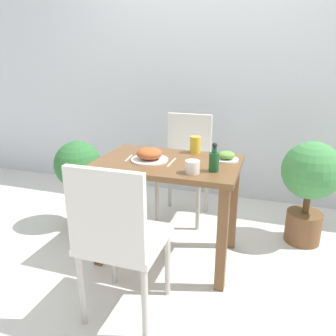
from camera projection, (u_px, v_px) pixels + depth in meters
ground_plane at (168, 254)px, 2.41m from camera, size 16.00×16.00×0.00m
wall_back at (209, 66)px, 3.13m from camera, size 8.00×0.05×2.60m
dining_table at (168, 180)px, 2.23m from camera, size 0.95×0.61×0.72m
chair_near at (118, 235)px, 1.67m from camera, size 0.42×0.42×0.91m
chair_far at (186, 160)px, 2.89m from camera, size 0.42×0.42×0.91m
food_plate at (150, 155)px, 2.18m from camera, size 0.25×0.25×0.09m
side_plate at (226, 156)px, 2.19m from camera, size 0.17×0.17×0.06m
drink_cup at (192, 167)px, 1.94m from camera, size 0.09×0.09×0.08m
juice_glass at (195, 145)px, 2.36m from camera, size 0.08×0.08×0.12m
sauce_bottle at (214, 161)px, 1.96m from camera, size 0.06×0.06×0.18m
fork_utensil at (129, 158)px, 2.24m from camera, size 0.03×0.16×0.00m
spoon_utensil at (172, 162)px, 2.15m from camera, size 0.01×0.20×0.00m
potted_plant_left at (79, 175)px, 2.69m from camera, size 0.38×0.38×0.74m
potted_plant_right at (310, 181)px, 2.43m from camera, size 0.43×0.43×0.80m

